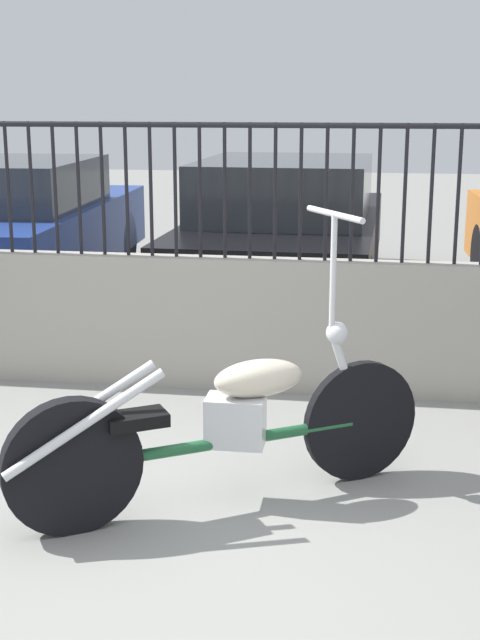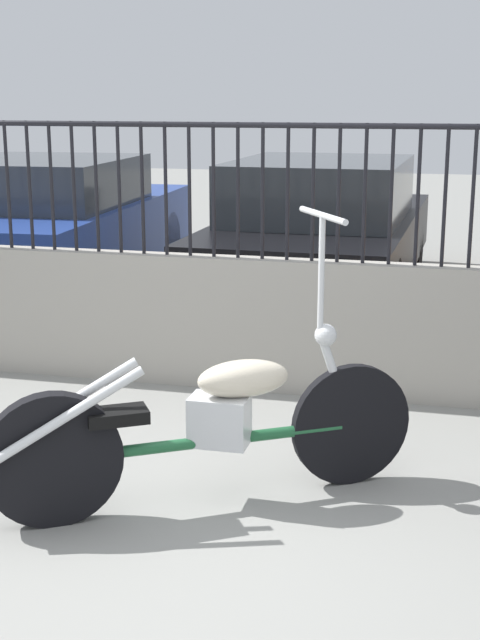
% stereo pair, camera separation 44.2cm
% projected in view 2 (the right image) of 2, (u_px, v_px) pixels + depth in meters
% --- Properties ---
extents(ground_plane, '(40.00, 40.00, 0.00)m').
position_uv_depth(ground_plane, '(149.00, 546.00, 3.91)').
color(ground_plane, gray).
extents(low_wall, '(9.65, 0.18, 0.89)m').
position_uv_depth(low_wall, '(262.00, 324.00, 5.92)').
color(low_wall, '#9E998E').
rests_on(low_wall, ground_plane).
extents(fence_railing, '(9.65, 0.04, 0.87)m').
position_uv_depth(fence_railing, '(263.00, 172.00, 5.68)').
color(fence_railing, black).
rests_on(fence_railing, low_wall).
extents(motorcycle_green, '(1.86, 1.21, 1.40)m').
position_uv_depth(motorcycle_green, '(192.00, 425.00, 4.22)').
color(motorcycle_green, black).
rests_on(motorcycle_green, ground_plane).
extents(car_blue, '(2.02, 4.18, 1.33)m').
position_uv_depth(car_blue, '(50.00, 223.00, 9.01)').
color(car_blue, black).
rests_on(car_blue, ground_plane).
extents(car_black, '(1.83, 4.39, 1.34)m').
position_uv_depth(car_black, '(323.00, 228.00, 8.66)').
color(car_black, black).
rests_on(car_black, ground_plane).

